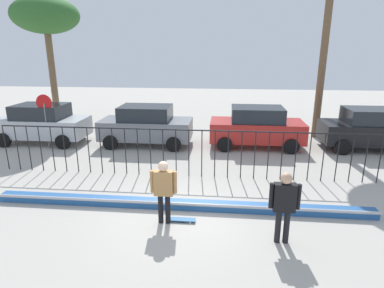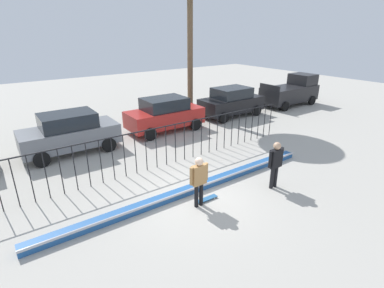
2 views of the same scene
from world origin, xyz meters
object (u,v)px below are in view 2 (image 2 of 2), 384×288
(skateboard, at_px, (207,199))
(pickup_truck, at_px, (291,91))
(parked_car_black, at_px, (231,102))
(skateboarder, at_px, (199,178))
(camera_operator, at_px, (276,161))
(parked_car_gray, at_px, (70,133))
(parked_car_red, at_px, (165,114))

(skateboard, distance_m, pickup_truck, 15.30)
(parked_car_black, bearing_deg, skateboard, -135.98)
(skateboarder, distance_m, parked_car_black, 11.05)
(camera_operator, height_order, parked_car_gray, parked_car_gray)
(skateboarder, height_order, skateboard, skateboarder)
(skateboarder, height_order, pickup_truck, pickup_truck)
(parked_car_gray, bearing_deg, camera_operator, -60.49)
(camera_operator, distance_m, parked_car_red, 7.94)
(skateboarder, xyz_separation_m, skateboard, (0.42, 0.10, -0.98))
(parked_car_red, bearing_deg, parked_car_black, -2.31)
(skateboard, xyz_separation_m, parked_car_red, (2.62, 7.24, 0.91))
(camera_operator, relative_size, parked_car_gray, 0.41)
(skateboarder, relative_size, pickup_truck, 0.37)
(parked_car_red, xyz_separation_m, pickup_truck, (10.96, -0.24, 0.06))
(skateboarder, relative_size, parked_car_red, 0.40)
(pickup_truck, bearing_deg, parked_car_gray, -176.06)
(skateboarder, xyz_separation_m, parked_car_gray, (-2.19, 7.14, -0.07))
(camera_operator, height_order, parked_car_red, parked_car_red)
(parked_car_red, relative_size, parked_car_black, 1.00)
(parked_car_black, bearing_deg, parked_car_gray, -177.73)
(pickup_truck, bearing_deg, camera_operator, -140.99)
(parked_car_red, relative_size, pickup_truck, 0.91)
(parked_car_gray, height_order, pickup_truck, pickup_truck)
(skateboard, xyz_separation_m, camera_operator, (2.54, -0.71, 1.01))
(skateboard, bearing_deg, parked_car_black, 38.78)
(skateboard, distance_m, parked_car_black, 10.72)
(skateboarder, relative_size, skateboard, 2.17)
(skateboarder, relative_size, parked_car_black, 0.40)
(skateboard, relative_size, parked_car_gray, 0.19)
(skateboarder, height_order, camera_operator, camera_operator)
(skateboarder, relative_size, camera_operator, 0.97)
(skateboard, xyz_separation_m, pickup_truck, (13.58, 7.00, 0.98))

